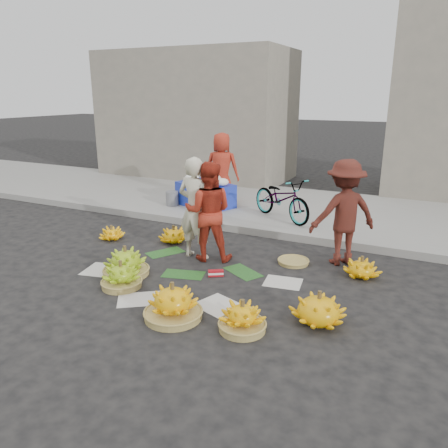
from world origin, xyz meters
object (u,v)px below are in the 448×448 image
at_px(flower_table, 206,193).
at_px(bicycle, 282,198).
at_px(banana_bunch_0, 126,262).
at_px(banana_bunch_4, 319,309).
at_px(vendor_cream, 195,208).

distance_m(flower_table, bicycle, 2.02).
xyz_separation_m(banana_bunch_0, flower_table, (-0.71, 3.94, 0.23)).
relative_size(banana_bunch_0, banana_bunch_4, 0.90).
bearing_deg(bicycle, vendor_cream, -163.93).
xyz_separation_m(flower_table, bicycle, (2.00, -0.29, 0.14)).
xyz_separation_m(banana_bunch_0, banana_bunch_4, (3.09, -0.18, -0.01)).
bearing_deg(flower_table, vendor_cream, -42.44).
xyz_separation_m(banana_bunch_4, flower_table, (-3.79, 4.12, 0.24)).
bearing_deg(bicycle, flower_table, 113.18).
height_order(banana_bunch_0, vendor_cream, vendor_cream).
bearing_deg(vendor_cream, banana_bunch_4, 155.69).
bearing_deg(flower_table, banana_bunch_0, -57.47).
height_order(vendor_cream, bicycle, vendor_cream).
bearing_deg(vendor_cream, banana_bunch_0, 66.05).
height_order(banana_bunch_0, flower_table, flower_table).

